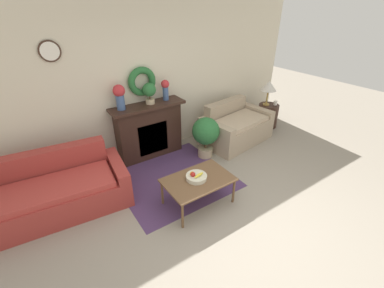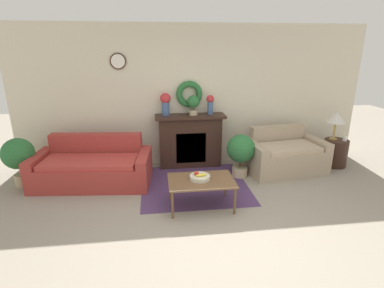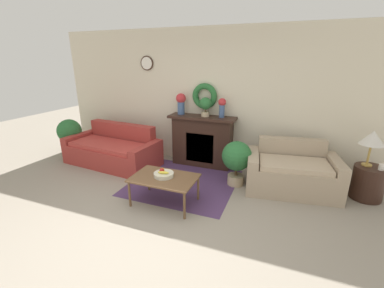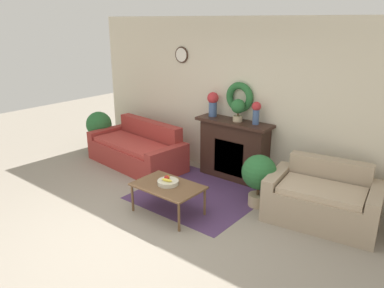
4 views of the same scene
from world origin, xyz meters
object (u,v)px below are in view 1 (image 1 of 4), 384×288
table_lamp (269,86)px  vase_on_mantel_left (120,95)px  vase_on_mantel_right (165,88)px  coffee_table (198,181)px  mug (275,103)px  loveseat_right (236,127)px  potted_plant_on_mantel (149,91)px  couch_left (55,192)px  fireplace (149,130)px  potted_plant_floor_by_loveseat (206,133)px  fruit_bowl (196,177)px  side_table_by_loveseat (268,116)px

table_lamp → vase_on_mantel_left: 3.31m
vase_on_mantel_right → coffee_table: bearing=-104.4°
table_lamp → mug: table_lamp is taller
loveseat_right → table_lamp: size_ratio=2.78×
coffee_table → potted_plant_on_mantel: 1.85m
couch_left → vase_on_mantel_right: vase_on_mantel_right is taller
couch_left → potted_plant_on_mantel: bearing=23.2°
mug → fireplace: bearing=171.5°
couch_left → mug: 4.75m
table_lamp → vase_on_mantel_left: vase_on_mantel_left is taller
couch_left → vase_on_mantel_left: (1.30, 0.60, 1.00)m
coffee_table → mug: mug is taller
potted_plant_floor_by_loveseat → couch_left: bearing=179.1°
vase_on_mantel_right → potted_plant_on_mantel: bearing=-176.5°
table_lamp → loveseat_right: bearing=-171.3°
loveseat_right → table_lamp: (1.07, 0.16, 0.67)m
fireplace → coffee_table: bearing=-91.2°
coffee_table → vase_on_mantel_right: size_ratio=2.60×
loveseat_right → coffee_table: loveseat_right is taller
fruit_bowl → side_table_by_loveseat: size_ratio=0.56×
coffee_table → mug: size_ratio=10.21×
fireplace → table_lamp: bearing=-6.4°
mug → coffee_table: bearing=-158.3°
table_lamp → coffee_table: bearing=-155.1°
side_table_by_loveseat → vase_on_mantel_left: 3.50m
fireplace → mug: fireplace is taller
loveseat_right → table_lamp: bearing=0.6°
fireplace → loveseat_right: (1.75, -0.48, -0.22)m
coffee_table → potted_plant_on_mantel: potted_plant_on_mantel is taller
couch_left → table_lamp: 4.64m
fireplace → side_table_by_loveseat: size_ratio=2.50×
mug → vase_on_mantel_right: 2.71m
fruit_bowl → coffee_table: bearing=-48.3°
potted_plant_floor_by_loveseat → mug: bearing=5.1°
potted_plant_on_mantel → fireplace: bearing=166.9°
fireplace → vase_on_mantel_left: (-0.46, 0.01, 0.76)m
vase_on_mantel_left → potted_plant_on_mantel: bearing=-2.2°
couch_left → potted_plant_floor_by_loveseat: 2.62m
vase_on_mantel_right → potted_plant_floor_by_loveseat: size_ratio=0.47×
coffee_table → side_table_by_loveseat: 3.18m
fireplace → vase_on_mantel_left: 0.89m
potted_plant_floor_by_loveseat → potted_plant_on_mantel: bearing=141.6°
fireplace → coffee_table: (-0.03, -1.64, -0.13)m
fireplace → potted_plant_floor_by_loveseat: (0.84, -0.63, -0.03)m
couch_left → coffee_table: couch_left is taller
couch_left → side_table_by_loveseat: size_ratio=3.81×
vase_on_mantel_right → vase_on_mantel_left: bearing=180.0°
couch_left → table_lamp: (4.58, 0.28, 0.69)m
side_table_by_loveseat → vase_on_mantel_left: (-3.33, 0.37, 1.02)m
loveseat_right → table_lamp: 1.27m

